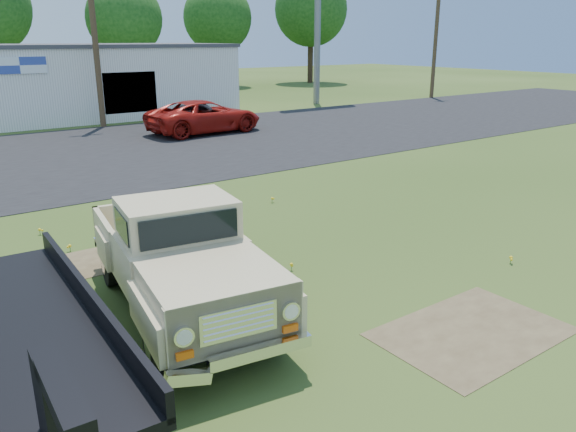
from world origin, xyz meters
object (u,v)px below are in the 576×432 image
object	(u,v)px
flatbed_trailer	(12,324)
dark_sedan	(201,117)
vintage_pickup_truck	(179,256)
red_pickup	(205,117)

from	to	relation	value
flatbed_trailer	dark_sedan	world-z (taller)	flatbed_trailer
vintage_pickup_truck	red_pickup	xyz separation A→B (m)	(9.30, 16.67, -0.21)
flatbed_trailer	vintage_pickup_truck	bearing A→B (deg)	14.70
dark_sedan	red_pickup	bearing A→B (deg)	-166.17
flatbed_trailer	red_pickup	xyz separation A→B (m)	(12.00, 17.27, -0.08)
vintage_pickup_truck	flatbed_trailer	distance (m)	2.77
flatbed_trailer	dark_sedan	size ratio (longest dim) A/B	1.56
dark_sedan	vintage_pickup_truck	bearing A→B (deg)	178.35
red_pickup	flatbed_trailer	bearing A→B (deg)	141.47
red_pickup	vintage_pickup_truck	bearing A→B (deg)	147.10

